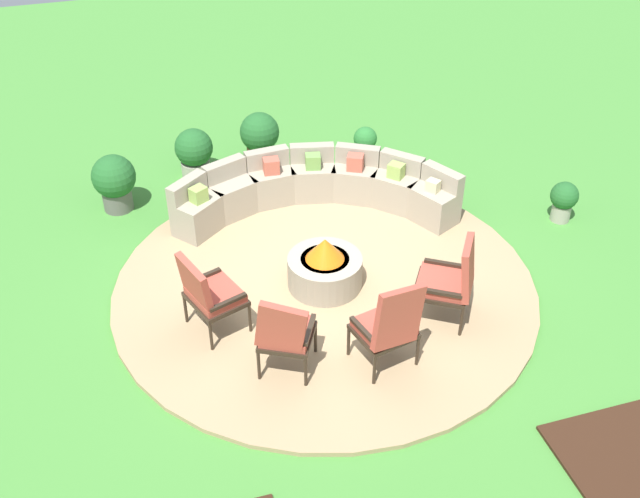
{
  "coord_description": "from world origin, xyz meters",
  "views": [
    {
      "loc": [
        -2.17,
        -6.9,
        5.89
      ],
      "look_at": [
        0.0,
        0.2,
        0.45
      ],
      "focal_mm": 42.78,
      "sensor_mm": 36.0,
      "label": 1
    }
  ],
  "objects_px": {
    "lounge_chair_front_left": "(208,292)",
    "lounge_chair_back_left": "(390,325)",
    "potted_plant_2": "(564,200)",
    "potted_plant_4": "(365,145)",
    "potted_plant_0": "(114,180)",
    "potted_plant_3": "(194,151)",
    "lounge_chair_front_right": "(285,332)",
    "potted_plant_1": "(260,137)",
    "curved_stone_bench": "(315,189)",
    "fire_pit": "(325,267)",
    "lounge_chair_back_right": "(451,279)"
  },
  "relations": [
    {
      "from": "lounge_chair_front_left",
      "to": "lounge_chair_back_left",
      "type": "height_order",
      "value": "lounge_chair_back_left"
    },
    {
      "from": "potted_plant_2",
      "to": "potted_plant_4",
      "type": "height_order",
      "value": "potted_plant_4"
    },
    {
      "from": "potted_plant_0",
      "to": "potted_plant_3",
      "type": "xyz_separation_m",
      "value": [
        1.2,
        0.61,
        -0.06
      ]
    },
    {
      "from": "lounge_chair_front_right",
      "to": "potted_plant_1",
      "type": "height_order",
      "value": "lounge_chair_front_right"
    },
    {
      "from": "curved_stone_bench",
      "to": "potted_plant_4",
      "type": "bearing_deg",
      "value": 44.15
    },
    {
      "from": "potted_plant_1",
      "to": "potted_plant_2",
      "type": "distance_m",
      "value": 4.49
    },
    {
      "from": "potted_plant_1",
      "to": "potted_plant_2",
      "type": "height_order",
      "value": "potted_plant_1"
    },
    {
      "from": "potted_plant_1",
      "to": "potted_plant_2",
      "type": "relative_size",
      "value": 1.46
    },
    {
      "from": "curved_stone_bench",
      "to": "potted_plant_1",
      "type": "bearing_deg",
      "value": 104.97
    },
    {
      "from": "fire_pit",
      "to": "potted_plant_1",
      "type": "relative_size",
      "value": 1.07
    },
    {
      "from": "curved_stone_bench",
      "to": "potted_plant_2",
      "type": "relative_size",
      "value": 6.55
    },
    {
      "from": "fire_pit",
      "to": "lounge_chair_front_left",
      "type": "xyz_separation_m",
      "value": [
        -1.46,
        -0.4,
        0.28
      ]
    },
    {
      "from": "fire_pit",
      "to": "potted_plant_0",
      "type": "distance_m",
      "value": 3.4
    },
    {
      "from": "lounge_chair_front_left",
      "to": "potted_plant_0",
      "type": "distance_m",
      "value": 3.06
    },
    {
      "from": "curved_stone_bench",
      "to": "lounge_chair_front_left",
      "type": "height_order",
      "value": "lounge_chair_front_left"
    },
    {
      "from": "potted_plant_3",
      "to": "lounge_chair_front_left",
      "type": "bearing_deg",
      "value": -96.61
    },
    {
      "from": "fire_pit",
      "to": "lounge_chair_front_right",
      "type": "xyz_separation_m",
      "value": [
        -0.82,
        -1.27,
        0.29
      ]
    },
    {
      "from": "lounge_chair_front_right",
      "to": "potted_plant_4",
      "type": "distance_m",
      "value": 4.66
    },
    {
      "from": "lounge_chair_front_right",
      "to": "lounge_chair_back_left",
      "type": "height_order",
      "value": "lounge_chair_back_left"
    },
    {
      "from": "lounge_chair_back_left",
      "to": "fire_pit",
      "type": "bearing_deg",
      "value": 85.21
    },
    {
      "from": "curved_stone_bench",
      "to": "potted_plant_4",
      "type": "height_order",
      "value": "curved_stone_bench"
    },
    {
      "from": "lounge_chair_back_right",
      "to": "potted_plant_0",
      "type": "relative_size",
      "value": 1.29
    },
    {
      "from": "fire_pit",
      "to": "curved_stone_bench",
      "type": "distance_m",
      "value": 1.7
    },
    {
      "from": "lounge_chair_front_left",
      "to": "potted_plant_2",
      "type": "xyz_separation_m",
      "value": [
        5.0,
        0.89,
        -0.27
      ]
    },
    {
      "from": "fire_pit",
      "to": "potted_plant_1",
      "type": "bearing_deg",
      "value": 90.72
    },
    {
      "from": "curved_stone_bench",
      "to": "lounge_chair_front_right",
      "type": "xyz_separation_m",
      "value": [
        -1.19,
        -2.93,
        0.23
      ]
    },
    {
      "from": "lounge_chair_front_left",
      "to": "curved_stone_bench",
      "type": "bearing_deg",
      "value": 118.67
    },
    {
      "from": "lounge_chair_back_right",
      "to": "potted_plant_2",
      "type": "xyz_separation_m",
      "value": [
        2.37,
        1.45,
        -0.28
      ]
    },
    {
      "from": "curved_stone_bench",
      "to": "lounge_chair_back_right",
      "type": "relative_size",
      "value": 3.58
    },
    {
      "from": "lounge_chair_front_left",
      "to": "lounge_chair_front_right",
      "type": "bearing_deg",
      "value": 16.3
    },
    {
      "from": "fire_pit",
      "to": "lounge_chair_front_right",
      "type": "height_order",
      "value": "lounge_chair_front_right"
    },
    {
      "from": "lounge_chair_front_right",
      "to": "potted_plant_0",
      "type": "distance_m",
      "value": 4.08
    },
    {
      "from": "potted_plant_0",
      "to": "potted_plant_2",
      "type": "xyz_separation_m",
      "value": [
        5.79,
        -2.07,
        -0.13
      ]
    },
    {
      "from": "curved_stone_bench",
      "to": "potted_plant_2",
      "type": "distance_m",
      "value": 3.39
    },
    {
      "from": "potted_plant_1",
      "to": "potted_plant_4",
      "type": "relative_size",
      "value": 1.41
    },
    {
      "from": "lounge_chair_back_left",
      "to": "potted_plant_2",
      "type": "relative_size",
      "value": 1.96
    },
    {
      "from": "potted_plant_0",
      "to": "potted_plant_2",
      "type": "bearing_deg",
      "value": -19.63
    },
    {
      "from": "potted_plant_2",
      "to": "potted_plant_4",
      "type": "distance_m",
      "value": 3.06
    },
    {
      "from": "fire_pit",
      "to": "potted_plant_4",
      "type": "xyz_separation_m",
      "value": [
        1.5,
        2.76,
        -0.0
      ]
    },
    {
      "from": "potted_plant_2",
      "to": "potted_plant_3",
      "type": "distance_m",
      "value": 5.31
    },
    {
      "from": "potted_plant_3",
      "to": "potted_plant_4",
      "type": "height_order",
      "value": "potted_plant_3"
    },
    {
      "from": "potted_plant_2",
      "to": "potted_plant_3",
      "type": "relative_size",
      "value": 0.78
    },
    {
      "from": "fire_pit",
      "to": "lounge_chair_back_right",
      "type": "height_order",
      "value": "lounge_chair_back_right"
    },
    {
      "from": "curved_stone_bench",
      "to": "potted_plant_1",
      "type": "distance_m",
      "value": 1.58
    },
    {
      "from": "lounge_chair_back_left",
      "to": "potted_plant_2",
      "type": "xyz_separation_m",
      "value": [
        3.32,
        1.99,
        -0.3
      ]
    },
    {
      "from": "potted_plant_2",
      "to": "lounge_chair_front_right",
      "type": "bearing_deg",
      "value": -158.12
    },
    {
      "from": "lounge_chair_back_right",
      "to": "potted_plant_4",
      "type": "height_order",
      "value": "lounge_chair_back_right"
    },
    {
      "from": "fire_pit",
      "to": "lounge_chair_back_left",
      "type": "distance_m",
      "value": 1.55
    },
    {
      "from": "curved_stone_bench",
      "to": "lounge_chair_back_right",
      "type": "bearing_deg",
      "value": -73.0
    },
    {
      "from": "lounge_chair_back_left",
      "to": "potted_plant_3",
      "type": "xyz_separation_m",
      "value": [
        -1.28,
        4.66,
        -0.23
      ]
    }
  ]
}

